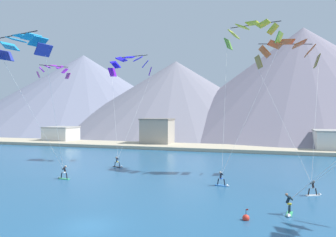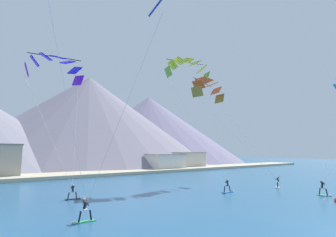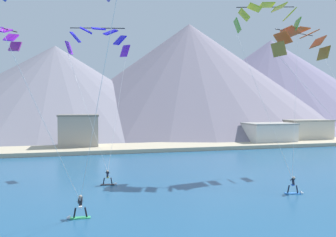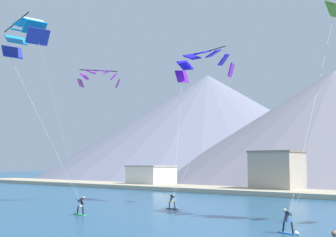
% 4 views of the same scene
% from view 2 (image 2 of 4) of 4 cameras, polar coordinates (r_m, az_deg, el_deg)
% --- Properties ---
extents(kitesurfer_near_lead, '(1.76, 0.68, 1.73)m').
position_cam_2_polar(kitesurfer_near_lead, '(21.08, -18.17, -19.30)').
color(kitesurfer_near_lead, '#33B266').
rests_on(kitesurfer_near_lead, ground).
extents(kitesurfer_near_trail, '(1.75, 1.09, 1.65)m').
position_cam_2_polar(kitesurfer_near_trail, '(41.90, 22.80, -13.05)').
color(kitesurfer_near_trail, white).
rests_on(kitesurfer_near_trail, ground).
extents(kitesurfer_mid_center, '(1.78, 0.91, 1.75)m').
position_cam_2_polar(kitesurfer_mid_center, '(34.84, 13.07, -14.57)').
color(kitesurfer_mid_center, '#337FDB').
rests_on(kitesurfer_mid_center, ground).
extents(kitesurfer_far_left, '(1.78, 0.67, 1.67)m').
position_cam_2_polar(kitesurfer_far_left, '(30.98, -19.66, -15.38)').
color(kitesurfer_far_left, black).
rests_on(kitesurfer_far_left, ground).
extents(kitesurfer_far_right, '(0.68, 1.78, 1.82)m').
position_cam_2_polar(kitesurfer_far_right, '(36.36, 30.94, -13.35)').
color(kitesurfer_far_right, '#33B266').
rests_on(kitesurfer_far_right, ground).
extents(parafoil_kite_near_trail, '(8.30, 13.14, 16.70)m').
position_cam_2_polar(parafoil_kite_near_trail, '(47.58, 8.67, 6.66)').
color(parafoil_kite_near_trail, olive).
extents(parafoil_kite_mid_center, '(8.07, 11.77, 19.40)m').
position_cam_2_polar(parafoil_kite_mid_center, '(45.62, 4.28, 11.11)').
color(parafoil_kite_mid_center, '#599E30').
extents(parafoil_kite_far_left, '(7.75, 7.83, 16.53)m').
position_cam_2_polar(parafoil_kite_far_left, '(38.30, -23.23, 10.50)').
color(parafoil_kite_far_left, purple).
extents(shoreline_strip, '(180.00, 10.00, 0.70)m').
position_cam_2_polar(shoreline_strip, '(58.78, -20.68, -11.44)').
color(shoreline_strip, '#BCAD8E').
rests_on(shoreline_strip, ground).
extents(shore_building_promenade_mid, '(10.25, 5.16, 5.02)m').
position_cam_2_polar(shore_building_promenade_mid, '(82.11, 4.66, -9.07)').
color(shore_building_promenade_mid, beige).
rests_on(shore_building_promenade_mid, ground).
extents(shore_building_quay_west, '(10.09, 6.94, 4.54)m').
position_cam_2_polar(shore_building_quay_west, '(73.51, -0.61, -9.49)').
color(shore_building_quay_west, silver).
rests_on(shore_building_quay_west, ground).
extents(mountain_peak_west_ridge, '(98.85, 98.85, 34.88)m').
position_cam_2_polar(mountain_peak_west_ridge, '(141.36, -4.29, -2.30)').
color(mountain_peak_west_ridge, gray).
rests_on(mountain_peak_west_ridge, ground).
extents(mountain_peak_central_summit, '(101.21, 101.21, 36.93)m').
position_cam_2_polar(mountain_peak_central_summit, '(114.93, -17.04, -0.32)').
color(mountain_peak_central_summit, gray).
rests_on(mountain_peak_central_summit, ground).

